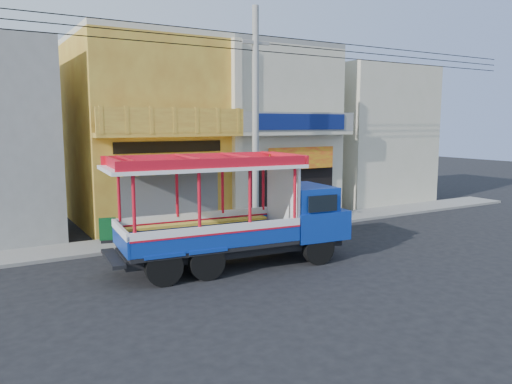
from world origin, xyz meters
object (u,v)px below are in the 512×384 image
(songthaew_truck, at_px, (248,212))
(potted_plant_c, at_px, (316,206))
(utility_pole, at_px, (259,109))
(potted_plant_a, at_px, (330,207))
(potted_plant_b, at_px, (313,210))
(green_sign, at_px, (108,232))

(songthaew_truck, bearing_deg, potted_plant_c, 37.59)
(utility_pole, height_order, potted_plant_a, utility_pole)
(potted_plant_b, bearing_deg, potted_plant_c, -102.68)
(songthaew_truck, height_order, potted_plant_c, songthaew_truck)
(potted_plant_a, bearing_deg, potted_plant_b, 153.68)
(songthaew_truck, bearing_deg, utility_pole, 55.01)
(potted_plant_c, bearing_deg, songthaew_truck, -51.88)
(utility_pole, distance_m, potted_plant_a, 6.24)
(green_sign, relative_size, potted_plant_b, 0.99)
(utility_pole, distance_m, potted_plant_c, 6.02)
(utility_pole, distance_m, green_sign, 7.49)
(utility_pole, xyz_separation_m, potted_plant_a, (4.34, 0.77, -4.41))
(songthaew_truck, height_order, green_sign, songthaew_truck)
(songthaew_truck, xyz_separation_m, potted_plant_b, (5.87, 4.33, -1.11))
(songthaew_truck, distance_m, potted_plant_c, 8.29)
(utility_pole, height_order, potted_plant_b, utility_pole)
(songthaew_truck, xyz_separation_m, potted_plant_c, (6.51, 5.01, -1.06))
(songthaew_truck, distance_m, green_sign, 5.87)
(green_sign, height_order, potted_plant_c, potted_plant_c)
(utility_pole, bearing_deg, songthaew_truck, -124.99)
(utility_pole, distance_m, potted_plant_b, 5.55)
(green_sign, xyz_separation_m, potted_plant_b, (9.15, -0.39, 0.08))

